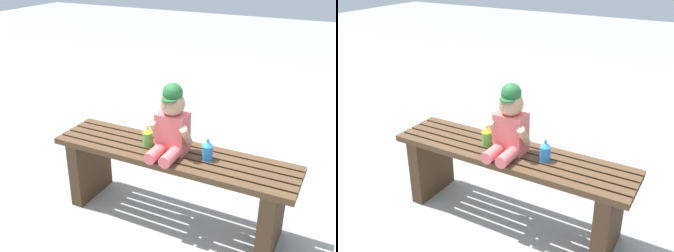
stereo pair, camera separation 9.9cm
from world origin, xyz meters
The scene contains 5 objects.
ground_plane centered at (0.00, 0.00, 0.00)m, with size 16.00×16.00×0.00m, color #999993.
park_bench centered at (0.00, 0.00, 0.30)m, with size 1.43×0.34×0.46m.
child_figure centered at (0.00, -0.01, 0.64)m, with size 0.23×0.27×0.40m.
sippy_cup_left centered at (-0.16, 0.01, 0.52)m, with size 0.06×0.06×0.12m.
sippy_cup_right centered at (0.21, 0.01, 0.52)m, with size 0.06×0.06×0.12m.
Camera 1 is at (0.87, -1.75, 1.51)m, focal length 41.58 mm.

